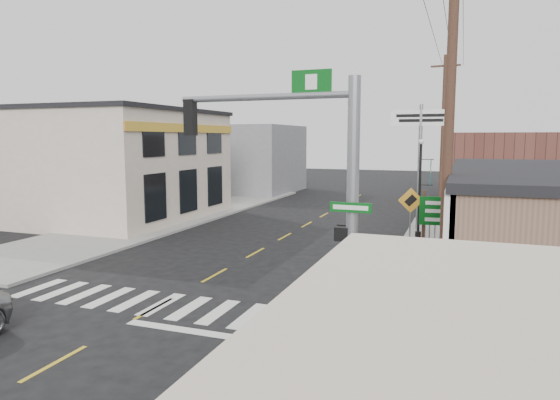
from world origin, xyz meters
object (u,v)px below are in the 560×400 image
(traffic_signal_pole, at_px, (321,180))
(dance_center_sign, at_px, (420,136))
(fire_hydrant, at_px, (452,262))
(utility_pole_near, at_px, (449,131))
(guide_sign, at_px, (443,220))
(utility_pole_far, at_px, (443,136))
(lamp_post, at_px, (421,181))
(bare_tree, at_px, (519,187))

(traffic_signal_pole, relative_size, dance_center_sign, 0.98)
(fire_hydrant, bearing_deg, utility_pole_near, -91.83)
(fire_hydrant, distance_m, utility_pole_near, 7.08)
(traffic_signal_pole, bearing_deg, guide_sign, 72.30)
(traffic_signal_pole, xyz_separation_m, fire_hydrant, (3.10, 7.44, -3.60))
(utility_pole_near, distance_m, utility_pole_far, 18.58)
(traffic_signal_pole, height_order, lamp_post, traffic_signal_pole)
(traffic_signal_pole, distance_m, bare_tree, 6.10)
(utility_pole_near, bearing_deg, fire_hydrant, 92.17)
(lamp_post, bearing_deg, utility_pole_far, 77.00)
(fire_hydrant, distance_m, dance_center_sign, 10.26)
(bare_tree, bearing_deg, utility_pole_near, -145.18)
(utility_pole_near, bearing_deg, utility_pole_far, 96.58)
(guide_sign, height_order, fire_hydrant, guide_sign)
(bare_tree, bearing_deg, traffic_signal_pole, -143.29)
(bare_tree, xyz_separation_m, utility_pole_near, (-1.94, -1.35, 1.58))
(guide_sign, height_order, bare_tree, bare_tree)
(guide_sign, distance_m, fire_hydrant, 1.62)
(traffic_signal_pole, bearing_deg, bare_tree, 38.56)
(traffic_signal_pole, xyz_separation_m, utility_pole_far, (2.10, 20.85, 1.18))
(guide_sign, height_order, utility_pole_near, utility_pole_near)
(guide_sign, xyz_separation_m, lamp_post, (-1.34, 6.54, 0.94))
(utility_pole_far, bearing_deg, traffic_signal_pole, -89.98)
(bare_tree, relative_size, utility_pole_near, 0.46)
(lamp_post, bearing_deg, traffic_signal_pole, -102.31)
(fire_hydrant, xyz_separation_m, lamp_post, (-1.73, 6.76, 2.50))
(dance_center_sign, bearing_deg, bare_tree, -74.40)
(lamp_post, distance_m, dance_center_sign, 3.11)
(dance_center_sign, relative_size, bare_tree, 1.47)
(bare_tree, distance_m, utility_pole_near, 2.85)
(fire_hydrant, relative_size, dance_center_sign, 0.11)
(utility_pole_near, height_order, utility_pole_far, utility_pole_near)
(dance_center_sign, xyz_separation_m, utility_pole_near, (1.84, -14.01, 0.08))
(utility_pole_far, bearing_deg, utility_pole_near, -81.64)
(lamp_post, relative_size, bare_tree, 1.07)
(fire_hydrant, bearing_deg, utility_pole_far, 94.26)
(guide_sign, bearing_deg, utility_pole_far, 86.70)
(lamp_post, xyz_separation_m, utility_pole_near, (1.56, -11.90, 2.36))
(traffic_signal_pole, distance_m, utility_pole_far, 20.99)
(bare_tree, bearing_deg, utility_pole_far, 99.16)
(traffic_signal_pole, relative_size, utility_pole_far, 0.67)
(traffic_signal_pole, bearing_deg, dance_center_sign, 87.98)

